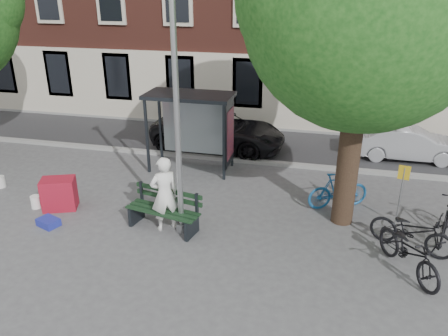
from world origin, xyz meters
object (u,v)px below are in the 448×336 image
at_px(bike_b, 338,190).
at_px(car_silver, 408,143).
at_px(painter, 164,194).
at_px(red_stand, 59,194).
at_px(bench, 164,212).
at_px(car_dark, 219,131).
at_px(bike_a, 412,231).
at_px(bus_shelter, 202,115).
at_px(notice_sign, 402,184).
at_px(bike_d, 447,218).
at_px(lamppost, 177,128).
at_px(bike_c, 409,251).

height_order(bike_b, car_silver, car_silver).
distance_m(painter, red_stand, 3.36).
bearing_deg(bench, car_dark, 102.86).
bearing_deg(car_dark, bike_a, -129.74).
relative_size(bike_b, car_silver, 0.48).
bearing_deg(red_stand, car_dark, 61.43).
relative_size(bus_shelter, notice_sign, 1.72).
distance_m(bus_shelter, car_dark, 2.40).
distance_m(painter, car_dark, 6.15).
bearing_deg(bike_b, painter, 91.59).
bearing_deg(bus_shelter, bike_d, -21.64).
height_order(lamppost, car_dark, lamppost).
bearing_deg(notice_sign, painter, -150.89).
bearing_deg(bike_c, car_dark, 103.40).
bearing_deg(bus_shelter, car_silver, 20.50).
height_order(lamppost, bus_shelter, lamppost).
relative_size(bus_shelter, car_dark, 0.56).
distance_m(bench, notice_sign, 6.15).
bearing_deg(car_silver, bike_b, 150.02).
relative_size(bus_shelter, bike_a, 1.46).
relative_size(car_dark, red_stand, 5.61).
bearing_deg(notice_sign, bike_c, -77.75).
bearing_deg(bench, bike_d, 21.81).
bearing_deg(bike_c, bus_shelter, 114.07).
height_order(bike_a, car_silver, car_silver).
bearing_deg(car_silver, bike_c, 171.38).
bearing_deg(notice_sign, lamppost, -149.31).
bearing_deg(bus_shelter, bike_b, -22.28).
height_order(bike_d, notice_sign, notice_sign).
xyz_separation_m(painter, notice_sign, (5.84, 1.66, 0.16)).
xyz_separation_m(lamppost, bike_a, (5.56, 0.48, -2.27)).
distance_m(painter, notice_sign, 6.07).
bearing_deg(car_silver, bike_d, -179.13).
bearing_deg(painter, red_stand, -43.49).
bearing_deg(bike_a, bike_b, 66.47).
relative_size(bike_a, bike_d, 1.12).
distance_m(bike_b, red_stand, 7.83).
relative_size(painter, notice_sign, 1.20).
bearing_deg(notice_sign, car_dark, 156.42).
bearing_deg(bus_shelter, notice_sign, -21.84).
height_order(bike_b, notice_sign, notice_sign).
relative_size(bus_shelter, red_stand, 3.17).
bearing_deg(car_dark, car_silver, -82.59).
xyz_separation_m(bike_c, car_dark, (-5.95, 6.68, 0.16)).
bearing_deg(bike_b, bench, 90.97).
bearing_deg(lamppost, bus_shelter, 98.43).
xyz_separation_m(lamppost, bike_d, (6.50, 1.29, -2.26)).
relative_size(bike_a, car_silver, 0.52).
bearing_deg(bike_d, bench, 28.80).
distance_m(bench, car_silver, 9.50).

